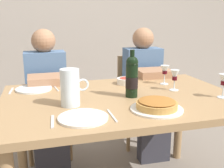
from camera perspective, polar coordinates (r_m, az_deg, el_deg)
The scene contains 19 objects.
back_wall at distance 3.78m, azimuth -8.31°, elevation 16.25°, with size 8.00×0.10×2.80m, color #A3998E.
dining_table at distance 1.74m, azimuth 2.13°, elevation -5.62°, with size 1.50×1.00×0.76m.
wine_bottle at distance 1.67m, azimuth 4.27°, elevation 1.58°, with size 0.08×0.08×0.30m.
water_pitcher at distance 1.53m, azimuth -8.92°, elevation -1.21°, with size 0.16×0.11×0.21m.
baked_tart at distance 1.48m, azimuth 9.56°, elevation -4.46°, with size 0.29×0.29×0.06m.
salad_bowl at distance 2.02m, azimuth 3.03°, elevation 0.77°, with size 0.14×0.14×0.05m.
wine_glass_left_diner at distance 1.88m, azimuth 13.27°, elevation 1.60°, with size 0.06×0.06×0.14m.
wine_glass_right_diner at distance 1.79m, azimuth 22.87°, elevation 0.61°, with size 0.07×0.07×0.15m.
wine_glass_centre at distance 2.04m, azimuth 11.23°, elevation 2.78°, with size 0.07×0.07×0.14m.
dinner_plate_left_setting at distance 1.35m, azimuth -6.20°, elevation -7.19°, with size 0.25×0.25×0.01m, color white.
dinner_plate_right_setting at distance 1.94m, azimuth -16.39°, elevation -1.00°, with size 0.25×0.25×0.01m, color silver.
fork_left_setting at distance 1.34m, azimuth -12.61°, elevation -7.83°, with size 0.16×0.01×0.01m, color silver.
knife_left_setting at distance 1.38m, azimuth 0.00°, elevation -6.75°, with size 0.18×0.01×0.01m, color silver.
knife_right_setting at distance 1.94m, azimuth -11.97°, elevation -0.80°, with size 0.18×0.01×0.01m, color silver.
spoon_right_setting at distance 1.95m, azimuth -20.78°, elevation -1.38°, with size 0.16×0.01×0.01m, color silver.
chair_left at distance 2.55m, azimuth -13.80°, elevation -3.53°, with size 0.41×0.41×0.87m.
diner_left at distance 2.29m, azimuth -13.66°, elevation -2.42°, with size 0.34×0.51×1.16m.
chair_right at distance 2.74m, azimuth 5.43°, elevation -1.97°, with size 0.41×0.41×0.87m.
diner_right at distance 2.49m, azimuth 7.33°, elevation -0.79°, with size 0.34×0.51×1.16m.
Camera 1 is at (-0.50, -1.55, 1.26)m, focal length 42.70 mm.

